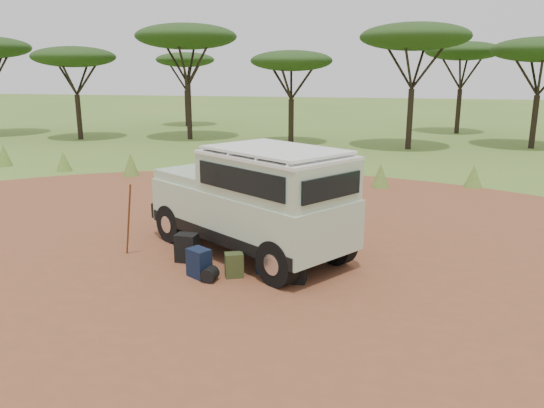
% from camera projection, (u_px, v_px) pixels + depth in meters
% --- Properties ---
extents(ground, '(140.00, 140.00, 0.00)m').
position_uv_depth(ground, '(207.00, 269.00, 10.35)').
color(ground, '#54782A').
rests_on(ground, ground).
extents(dirt_clearing, '(23.00, 23.00, 0.01)m').
position_uv_depth(dirt_clearing, '(207.00, 268.00, 10.35)').
color(dirt_clearing, brown).
rests_on(dirt_clearing, ground).
extents(grass_fringe, '(36.60, 1.60, 0.90)m').
position_uv_depth(grass_fringe, '(296.00, 170.00, 18.41)').
color(grass_fringe, '#54782A').
rests_on(grass_fringe, ground).
extents(acacia_treeline, '(46.70, 13.20, 6.26)m').
position_uv_depth(acacia_treeline, '(349.00, 49.00, 27.69)').
color(acacia_treeline, black).
rests_on(acacia_treeline, ground).
extents(safari_vehicle, '(4.95, 4.17, 2.31)m').
position_uv_depth(safari_vehicle, '(254.00, 202.00, 10.92)').
color(safari_vehicle, '#A8BFA3').
rests_on(safari_vehicle, ground).
extents(walking_staff, '(0.40, 0.35, 1.58)m').
position_uv_depth(walking_staff, '(129.00, 220.00, 10.84)').
color(walking_staff, brown).
rests_on(walking_staff, ground).
extents(backpack_black, '(0.43, 0.33, 0.58)m').
position_uv_depth(backpack_black, '(187.00, 248.00, 10.66)').
color(backpack_black, black).
rests_on(backpack_black, ground).
extents(backpack_navy, '(0.51, 0.47, 0.55)m').
position_uv_depth(backpack_navy, '(199.00, 263.00, 9.87)').
color(backpack_navy, '#101A34').
rests_on(backpack_navy, ground).
extents(backpack_olive, '(0.41, 0.36, 0.47)m').
position_uv_depth(backpack_olive, '(234.00, 265.00, 9.88)').
color(backpack_olive, '#33411E').
rests_on(backpack_olive, ground).
extents(duffel_navy, '(0.37, 0.28, 0.40)m').
position_uv_depth(duffel_navy, '(266.00, 263.00, 10.07)').
color(duffel_navy, '#101A34').
rests_on(duffel_navy, ground).
extents(hard_case, '(0.50, 0.37, 0.34)m').
position_uv_depth(hard_case, '(293.00, 273.00, 9.67)').
color(hard_case, black).
rests_on(hard_case, ground).
extents(stuff_sack, '(0.29, 0.29, 0.27)m').
position_uv_depth(stuff_sack, '(210.00, 275.00, 9.68)').
color(stuff_sack, black).
rests_on(stuff_sack, ground).
extents(safari_hat, '(0.34, 0.34, 0.10)m').
position_uv_depth(safari_hat, '(293.00, 262.00, 9.62)').
color(safari_hat, beige).
rests_on(safari_hat, hard_case).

